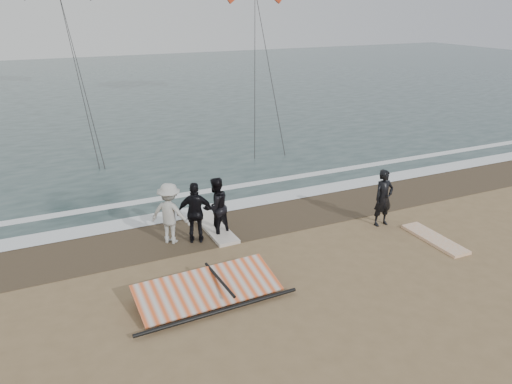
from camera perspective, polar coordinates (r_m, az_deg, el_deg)
ground at (r=13.23m, az=9.47°, el=-10.10°), size 120.00×120.00×0.00m
sea at (r=43.26m, az=-16.20°, el=11.20°), size 120.00×54.00×0.02m
wet_sand at (r=16.68m, az=0.81°, el=-2.94°), size 120.00×2.80×0.01m
foam_near at (r=17.84m, az=-1.14°, el=-1.22°), size 120.00×0.90×0.01m
foam_far at (r=19.30m, az=-3.20°, el=0.51°), size 120.00×0.45×0.01m
man_main at (r=16.33m, az=14.36°, el=-0.65°), size 0.68×0.45×1.86m
board_white at (r=16.07m, az=19.73°, el=-5.07°), size 0.66×2.29×0.09m
board_cream at (r=15.89m, az=-4.77°, el=-4.10°), size 0.72×2.54×0.11m
trio_cluster at (r=14.94m, az=-7.38°, el=-2.19°), size 2.62×1.37×1.88m
sail_rig at (r=12.47m, az=-6.00°, el=-10.98°), size 4.03×1.83×0.49m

